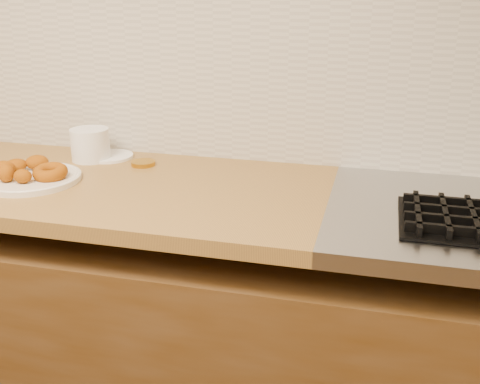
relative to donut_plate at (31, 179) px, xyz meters
name	(u,v)px	position (x,y,z in m)	size (l,w,h in m)	color
wall_back	(178,7)	(0.31, 0.37, 0.44)	(4.00, 0.02, 2.70)	tan
base_cabinet	(155,342)	(0.31, 0.06, -0.52)	(3.60, 0.60, 0.77)	brown
backsplash	(179,59)	(0.31, 0.36, 0.29)	(3.60, 0.02, 0.60)	beige
donut_plate	(31,179)	(0.00, 0.00, 0.00)	(0.27, 0.27, 0.02)	silver
ring_donut	(50,172)	(0.06, 0.00, 0.02)	(0.09, 0.09, 0.03)	#9B5508
fried_dough_chunks	(18,168)	(-0.04, 0.00, 0.03)	(0.16, 0.19, 0.05)	#9B5508
plastic_tub	(90,145)	(0.06, 0.23, 0.04)	(0.12, 0.12, 0.10)	white
tub_lid	(110,156)	(0.10, 0.27, 0.00)	(0.15, 0.15, 0.01)	white
brass_jar_lid	(143,163)	(0.24, 0.22, 0.00)	(0.07, 0.07, 0.01)	#BB841B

